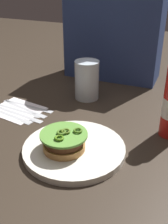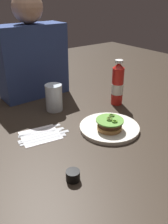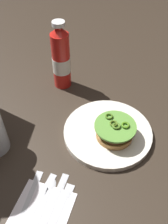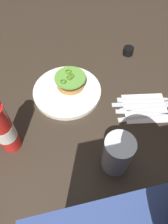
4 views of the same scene
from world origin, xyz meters
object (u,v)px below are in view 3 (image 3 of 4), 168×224
at_px(fork_utensil, 58,213).
at_px(butter_knife, 37,203).
at_px(table_knife, 28,200).
at_px(dinner_plate, 108,132).
at_px(burger_sandwich, 115,131).
at_px(spoon_utensil, 44,204).
at_px(napkin, 39,216).
at_px(steak_knife, 52,207).
at_px(ketchup_bottle, 61,59).

xyz_separation_m(fork_utensil, butter_knife, (0.02, 0.06, 0.00)).
relative_size(butter_knife, table_knife, 1.02).
xyz_separation_m(dinner_plate, butter_knife, (-0.24, 0.15, -0.00)).
bearing_deg(table_knife, fork_utensil, -104.28).
relative_size(dinner_plate, table_knife, 1.35).
distance_m(burger_sandwich, spoon_utensil, 0.28).
height_order(burger_sandwich, fork_utensil, burger_sandwich).
height_order(napkin, steak_knife, steak_knife).
relative_size(steak_knife, butter_knife, 1.11).
bearing_deg(spoon_utensil, dinner_plate, -29.62).
relative_size(napkin, spoon_utensil, 0.80).
height_order(burger_sandwich, ketchup_bottle, ketchup_bottle).
relative_size(napkin, steak_knife, 0.73).
height_order(napkin, spoon_utensil, spoon_utensil).
bearing_deg(spoon_utensil, napkin, 174.08).
bearing_deg(steak_knife, burger_sandwich, -30.60).
distance_m(fork_utensil, butter_knife, 0.06).
bearing_deg(butter_knife, dinner_plate, -32.28).
height_order(dinner_plate, burger_sandwich, burger_sandwich).
xyz_separation_m(steak_knife, spoon_utensil, (0.01, 0.02, 0.00)).
bearing_deg(fork_utensil, napkin, 105.19).
bearing_deg(spoon_utensil, fork_utensil, -114.45).
height_order(dinner_plate, table_knife, dinner_plate).
height_order(fork_utensil, butter_knife, same).
bearing_deg(spoon_utensil, table_knife, 86.89).
bearing_deg(table_knife, spoon_utensil, -93.11).
xyz_separation_m(ketchup_bottle, steak_knife, (-0.47, -0.07, -0.11)).
relative_size(dinner_plate, butter_knife, 1.33).
bearing_deg(fork_utensil, table_knife, 75.72).
xyz_separation_m(dinner_plate, spoon_utensil, (-0.24, 0.14, -0.00)).
distance_m(fork_utensil, spoon_utensil, 0.04).
xyz_separation_m(burger_sandwich, table_knife, (-0.22, 0.20, -0.04)).
bearing_deg(steak_knife, butter_knife, 82.25).
height_order(steak_knife, table_knife, same).
relative_size(dinner_plate, burger_sandwich, 2.22).
relative_size(napkin, butter_knife, 0.81).
bearing_deg(burger_sandwich, dinner_plate, 47.46).
relative_size(ketchup_bottle, table_knife, 1.24).
xyz_separation_m(napkin, table_knife, (0.03, 0.04, 0.00)).
bearing_deg(steak_knife, table_knife, 81.83).
xyz_separation_m(ketchup_bottle, table_knife, (-0.46, -0.00, -0.11)).
distance_m(ketchup_bottle, table_knife, 0.47).
xyz_separation_m(burger_sandwich, ketchup_bottle, (0.24, 0.20, 0.07)).
relative_size(napkin, fork_utensil, 0.82).
height_order(spoon_utensil, butter_knife, same).
bearing_deg(fork_utensil, burger_sandwich, -25.86).
relative_size(steak_knife, table_knife, 1.13).
bearing_deg(dinner_plate, butter_knife, 147.72).
xyz_separation_m(dinner_plate, ketchup_bottle, (0.22, 0.18, 0.10)).
bearing_deg(burger_sandwich, butter_knife, 142.32).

